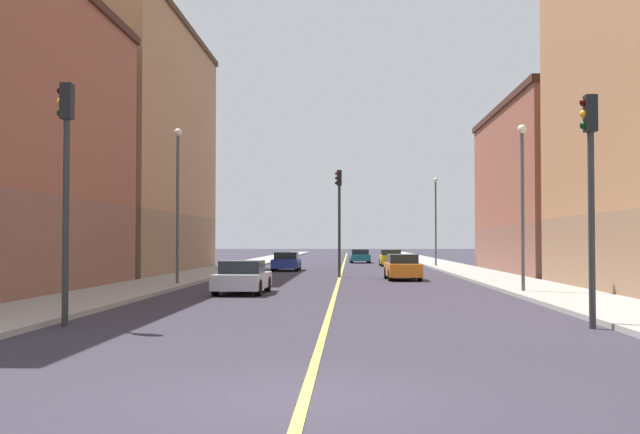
% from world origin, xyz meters
% --- Properties ---
extents(ground_plane, '(400.00, 400.00, 0.00)m').
position_xyz_m(ground_plane, '(0.00, 0.00, 0.00)').
color(ground_plane, '#302C38').
rests_on(ground_plane, ground).
extents(sidewalk_left, '(3.53, 168.00, 0.15)m').
position_xyz_m(sidewalk_left, '(8.62, 49.00, 0.07)').
color(sidewalk_left, '#9E9B93').
rests_on(sidewalk_left, ground).
extents(sidewalk_right, '(3.53, 168.00, 0.15)m').
position_xyz_m(sidewalk_right, '(-8.62, 49.00, 0.07)').
color(sidewalk_right, '#9E9B93').
rests_on(sidewalk_right, ground).
extents(lane_center_stripe, '(0.16, 154.00, 0.01)m').
position_xyz_m(lane_center_stripe, '(0.00, 49.00, 0.01)').
color(lane_center_stripe, '#E5D14C').
rests_on(lane_center_stripe, ground).
extents(building_left_mid, '(9.03, 20.24, 11.01)m').
position_xyz_m(building_left_mid, '(14.76, 41.00, 5.51)').
color(building_left_mid, brown).
rests_on(building_left_mid, ground).
extents(building_right_midblock, '(9.03, 22.85, 16.85)m').
position_xyz_m(building_right_midblock, '(-14.76, 41.32, 8.44)').
color(building_right_midblock, '#8F6B4F').
rests_on(building_right_midblock, ground).
extents(traffic_light_left_near, '(0.40, 0.32, 5.67)m').
position_xyz_m(traffic_light_left_near, '(6.44, 8.59, 3.69)').
color(traffic_light_left_near, '#2D2D2D').
rests_on(traffic_light_left_near, ground).
extents(traffic_light_right_near, '(0.40, 0.32, 6.06)m').
position_xyz_m(traffic_light_right_near, '(-6.48, 8.59, 3.92)').
color(traffic_light_right_near, '#2D2D2D').
rests_on(traffic_light_right_near, ground).
extents(traffic_light_median_far, '(0.40, 0.32, 6.24)m').
position_xyz_m(traffic_light_median_far, '(-0.04, 34.67, 4.02)').
color(traffic_light_median_far, '#2D2D2D').
rests_on(traffic_light_median_far, ground).
extents(street_lamp_left_near, '(0.36, 0.36, 6.60)m').
position_xyz_m(street_lamp_left_near, '(7.46, 20.66, 4.19)').
color(street_lamp_left_near, '#4C4C51').
rests_on(street_lamp_left_near, ground).
extents(street_lamp_right_near, '(0.36, 0.36, 7.25)m').
position_xyz_m(street_lamp_right_near, '(-7.46, 25.57, 4.53)').
color(street_lamp_right_near, '#4C4C51').
rests_on(street_lamp_right_near, ground).
extents(street_lamp_left_far, '(0.36, 0.36, 7.04)m').
position_xyz_m(street_lamp_left_far, '(7.46, 52.12, 4.42)').
color(street_lamp_left_far, '#4C4C51').
rests_on(street_lamp_left_far, ground).
extents(car_silver, '(1.98, 4.25, 1.33)m').
position_xyz_m(car_silver, '(-3.72, 20.68, 0.64)').
color(car_silver, silver).
rests_on(car_silver, ground).
extents(car_teal, '(2.03, 4.41, 1.32)m').
position_xyz_m(car_teal, '(1.54, 65.08, 0.64)').
color(car_teal, '#196670').
rests_on(car_teal, ground).
extents(car_blue, '(1.88, 4.14, 1.33)m').
position_xyz_m(car_blue, '(-3.93, 44.71, 0.66)').
color(car_blue, '#23389E').
rests_on(car_blue, ground).
extents(car_yellow, '(1.88, 4.33, 1.39)m').
position_xyz_m(car_yellow, '(4.01, 54.99, 0.68)').
color(car_yellow, gold).
rests_on(car_yellow, ground).
extents(car_orange, '(1.88, 4.52, 1.40)m').
position_xyz_m(car_orange, '(3.45, 32.09, 0.69)').
color(car_orange, orange).
rests_on(car_orange, ground).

